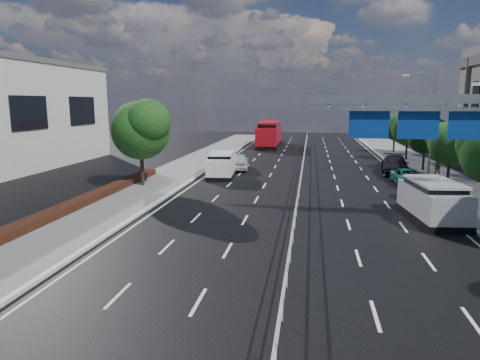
# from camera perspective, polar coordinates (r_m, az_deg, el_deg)

# --- Properties ---
(ground) EXTENTS (160.00, 160.00, 0.00)m
(ground) POSITION_cam_1_polar(r_m,az_deg,el_deg) (14.22, 5.87, -16.68)
(ground) COLOR black
(ground) RESTS_ON ground
(kerb_near) EXTENTS (0.25, 140.00, 0.15)m
(kerb_near) POSITION_cam_1_polar(r_m,az_deg,el_deg) (17.17, -26.53, -12.61)
(kerb_near) COLOR silver
(kerb_near) RESTS_ON ground
(median_fence) EXTENTS (0.05, 85.00, 1.02)m
(median_fence) POSITION_cam_1_polar(r_m,az_deg,el_deg) (35.66, 8.19, 0.70)
(median_fence) COLOR silver
(median_fence) RESTS_ON ground
(hedge_near) EXTENTS (1.00, 36.00, 0.44)m
(hedge_near) POSITION_cam_1_polar(r_m,az_deg,el_deg) (23.33, -28.04, -6.02)
(hedge_near) COLOR black
(hedge_near) RESTS_ON sidewalk_near
(overhead_gantry) EXTENTS (10.24, 0.38, 7.45)m
(overhead_gantry) POSITION_cam_1_polar(r_m,az_deg,el_deg) (23.51, 24.56, 7.38)
(overhead_gantry) COLOR gray
(overhead_gantry) RESTS_ON ground
(streetlight_far) EXTENTS (2.78, 2.40, 9.00)m
(streetlight_far) POSITION_cam_1_polar(r_m,az_deg,el_deg) (39.90, 23.89, 7.72)
(streetlight_far) COLOR gray
(streetlight_far) RESTS_ON ground
(near_tree_back) EXTENTS (4.84, 4.51, 6.69)m
(near_tree_back) POSITION_cam_1_polar(r_m,az_deg,el_deg) (33.18, -13.06, 6.93)
(near_tree_back) COLOR black
(near_tree_back) RESTS_ON ground
(far_tree_e) EXTENTS (3.63, 3.38, 5.13)m
(far_tree_e) POSITION_cam_1_polar(r_m,az_deg,el_deg) (36.32, 26.39, 4.73)
(far_tree_e) COLOR black
(far_tree_e) RESTS_ON ground
(far_tree_f) EXTENTS (3.52, 3.28, 5.02)m
(far_tree_f) POSITION_cam_1_polar(r_m,az_deg,el_deg) (43.53, 23.56, 5.62)
(far_tree_f) COLOR black
(far_tree_f) RESTS_ON ground
(far_tree_g) EXTENTS (3.96, 3.69, 5.45)m
(far_tree_g) POSITION_cam_1_polar(r_m,az_deg,el_deg) (50.81, 21.56, 6.62)
(far_tree_g) COLOR black
(far_tree_g) RESTS_ON ground
(far_tree_h) EXTENTS (3.41, 3.18, 4.91)m
(far_tree_h) POSITION_cam_1_polar(r_m,az_deg,el_deg) (58.18, 20.01, 6.78)
(far_tree_h) COLOR black
(far_tree_h) RESTS_ON ground
(white_minivan) EXTENTS (2.57, 5.12, 2.15)m
(white_minivan) POSITION_cam_1_polar(r_m,az_deg,el_deg) (37.19, -2.47, 2.02)
(white_minivan) COLOR black
(white_minivan) RESTS_ON ground
(red_bus) EXTENTS (2.97, 12.08, 3.60)m
(red_bus) POSITION_cam_1_polar(r_m,az_deg,el_deg) (63.13, 3.95, 6.20)
(red_bus) COLOR black
(red_bus) RESTS_ON ground
(near_car_silver) EXTENTS (2.55, 4.97, 1.62)m
(near_car_silver) POSITION_cam_1_polar(r_m,az_deg,el_deg) (41.23, -0.19, 2.51)
(near_car_silver) COLOR silver
(near_car_silver) RESTS_ON ground
(near_car_dark) EXTENTS (1.77, 4.81, 1.57)m
(near_car_dark) POSITION_cam_1_polar(r_m,az_deg,el_deg) (69.35, 4.71, 5.66)
(near_car_dark) COLOR black
(near_car_dark) RESTS_ON ground
(silver_minivan) EXTENTS (2.87, 5.59, 2.23)m
(silver_minivan) POSITION_cam_1_polar(r_m,az_deg,el_deg) (25.80, 24.32, -2.55)
(silver_minivan) COLOR black
(silver_minivan) RESTS_ON ground
(parked_car_teal) EXTENTS (2.19, 4.57, 1.26)m
(parked_car_teal) POSITION_cam_1_polar(r_m,az_deg,el_deg) (35.95, 21.52, 0.33)
(parked_car_teal) COLOR #166359
(parked_car_teal) RESTS_ON ground
(parked_car_dark) EXTENTS (2.93, 5.81, 1.62)m
(parked_car_dark) POSITION_cam_1_polar(r_m,az_deg,el_deg) (41.35, 19.95, 1.91)
(parked_car_dark) COLOR black
(parked_car_dark) RESTS_ON ground
(pedestrian_b) EXTENTS (1.03, 0.96, 1.69)m
(pedestrian_b) POSITION_cam_1_polar(r_m,az_deg,el_deg) (40.47, 24.81, 1.65)
(pedestrian_b) COLOR gray
(pedestrian_b) RESTS_ON sidewalk_far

